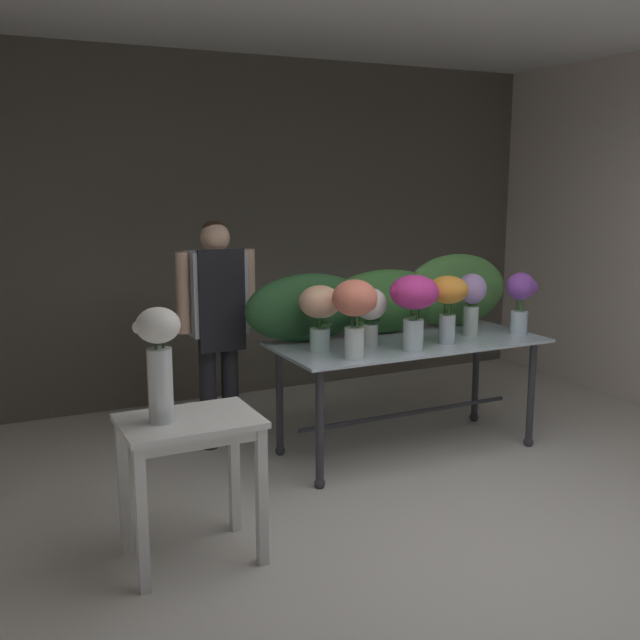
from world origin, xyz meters
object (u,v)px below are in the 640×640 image
Objects in this scene: vase_magenta_peonies at (414,300)px; vase_white_roses_tall at (159,357)px; vase_ivory_anemones at (371,310)px; vase_coral_freesia at (355,307)px; florist at (217,312)px; vase_sunset_roses at (447,298)px; vase_peach_hydrangea at (320,308)px; vase_violet_lilies at (521,297)px; vase_lilac_dahlias at (472,298)px; side_table_white at (190,441)px; display_table_glass at (408,359)px.

vase_white_roses_tall is at bearing -162.54° from vase_magenta_peonies.
vase_coral_freesia reaches higher than vase_ivory_anemones.
vase_sunset_roses is at bearing -31.79° from florist.
vase_ivory_anemones is at bearing 160.96° from vase_sunset_roses.
vase_sunset_roses reaches higher than vase_peach_hydrangea.
vase_lilac_dahlias is at bearing 158.57° from vase_violet_lilies.
side_table_white is 1.69× the size of vase_lilac_dahlias.
side_table_white is 1.43m from vase_peach_hydrangea.
vase_peach_hydrangea is at bearing 174.30° from vase_violet_lilies.
vase_lilac_dahlias is 2.53m from vase_white_roses_tall.
vase_coral_freesia is at bearing -172.44° from vase_sunset_roses.
vase_white_roses_tall is (-0.77, -1.46, 0.08)m from florist.
side_table_white is at bearing -143.79° from vase_peach_hydrangea.
vase_lilac_dahlias is 0.79× the size of vase_white_roses_tall.
vase_peach_hydrangea is (-0.55, 0.24, -0.05)m from vase_magenta_peonies.
side_table_white is 1.73m from vase_ivory_anemones.
vase_ivory_anemones is 0.84× the size of vase_sunset_roses.
vase_lilac_dahlias is 0.99× the size of vase_violet_lilies.
vase_coral_freesia is at bearing -68.67° from vase_peach_hydrangea.
display_table_glass is at bearing 25.63° from vase_coral_freesia.
display_table_glass is 4.07× the size of vase_sunset_roses.
vase_coral_freesia is (0.57, -0.93, 0.13)m from florist.
display_table_glass is at bearing 176.93° from vase_lilac_dahlias.
display_table_glass is at bearing 24.53° from side_table_white.
florist is 2.14m from vase_violet_lilies.
vase_sunset_roses reaches higher than vase_lilac_dahlias.
vase_violet_lilies reaches higher than vase_peach_hydrangea.
vase_ivory_anemones is (-0.31, -0.01, 0.37)m from display_table_glass.
display_table_glass is 3.81× the size of vase_magenta_peonies.
vase_sunset_roses reaches higher than side_table_white.
vase_lilac_dahlias is (0.50, -0.03, 0.39)m from display_table_glass.
vase_magenta_peonies is 1.00× the size of vase_coral_freesia.
vase_violet_lilies is (2.61, 0.65, 0.44)m from side_table_white.
side_table_white is (-1.78, -0.81, -0.04)m from display_table_glass.
vase_lilac_dahlias is 0.80m from vase_ivory_anemones.
side_table_white is 1.81m from vase_magenta_peonies.
vase_white_roses_tall is at bearing -163.12° from vase_sunset_roses.
vase_white_roses_tall is at bearing -166.59° from vase_violet_lilies.
vase_peach_hydrangea is 1.47m from vase_white_roses_tall.
vase_magenta_peonies reaches higher than vase_peach_hydrangea.
vase_magenta_peonies is 1.15× the size of vase_peach_hydrangea.
vase_coral_freesia is (-1.07, -0.25, 0.05)m from vase_lilac_dahlias.
vase_peach_hydrangea reaches higher than display_table_glass.
display_table_glass is 3.35× the size of vase_white_roses_tall.
vase_lilac_dahlias is 0.35m from vase_sunset_roses.
florist is 1.36m from vase_magenta_peonies.
vase_magenta_peonies reaches higher than display_table_glass.
vase_lilac_dahlias is 0.89× the size of vase_magenta_peonies.
vase_white_roses_tall is at bearing -146.88° from vase_peach_hydrangea.
vase_magenta_peonies is 1.87m from vase_white_roses_tall.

